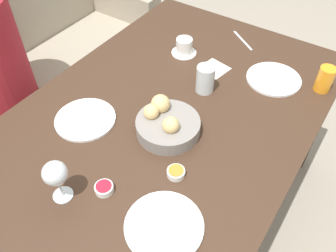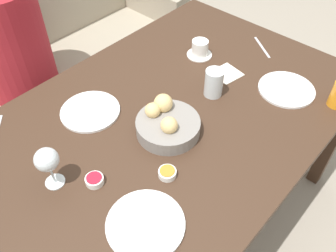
% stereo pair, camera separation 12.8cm
% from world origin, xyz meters
% --- Properties ---
extents(ground_plane, '(10.00, 10.00, 0.00)m').
position_xyz_m(ground_plane, '(0.00, 0.00, 0.00)').
color(ground_plane, gray).
extents(dining_table, '(1.58, 1.04, 0.75)m').
position_xyz_m(dining_table, '(0.00, 0.00, 0.67)').
color(dining_table, '#3D281C').
rests_on(dining_table, ground_plane).
extents(couch, '(1.82, 0.70, 0.87)m').
position_xyz_m(couch, '(0.12, 1.13, 0.31)').
color(couch, '#9E937F').
rests_on(couch, ground_plane).
extents(seated_person, '(0.38, 0.49, 1.21)m').
position_xyz_m(seated_person, '(-0.12, 0.98, 0.51)').
color(seated_person, '#23232D').
rests_on(seated_person, ground_plane).
extents(bread_basket, '(0.23, 0.23, 0.11)m').
position_xyz_m(bread_basket, '(-0.07, -0.05, 0.79)').
color(bread_basket, gray).
rests_on(bread_basket, dining_table).
extents(plate_near_left, '(0.24, 0.24, 0.01)m').
position_xyz_m(plate_near_left, '(-0.40, -0.26, 0.76)').
color(plate_near_left, white).
rests_on(plate_near_left, dining_table).
extents(plate_near_right, '(0.23, 0.23, 0.01)m').
position_xyz_m(plate_near_right, '(0.43, -0.27, 0.76)').
color(plate_near_right, white).
rests_on(plate_near_right, dining_table).
extents(plate_far_center, '(0.23, 0.23, 0.01)m').
position_xyz_m(plate_far_center, '(-0.20, 0.23, 0.76)').
color(plate_far_center, white).
rests_on(plate_far_center, dining_table).
extents(water_tumbler, '(0.07, 0.07, 0.12)m').
position_xyz_m(water_tumbler, '(0.20, -0.05, 0.81)').
color(water_tumbler, silver).
rests_on(water_tumbler, dining_table).
extents(wine_glass, '(0.08, 0.08, 0.16)m').
position_xyz_m(wine_glass, '(-0.49, 0.06, 0.86)').
color(wine_glass, silver).
rests_on(wine_glass, dining_table).
extents(coffee_cup, '(0.12, 0.12, 0.08)m').
position_xyz_m(coffee_cup, '(0.38, 0.15, 0.79)').
color(coffee_cup, white).
rests_on(coffee_cup, dining_table).
extents(jam_bowl_berry, '(0.06, 0.06, 0.03)m').
position_xyz_m(jam_bowl_berry, '(-0.40, -0.04, 0.77)').
color(jam_bowl_berry, white).
rests_on(jam_bowl_berry, dining_table).
extents(jam_bowl_honey, '(0.06, 0.06, 0.03)m').
position_xyz_m(jam_bowl_honey, '(-0.22, -0.19, 0.77)').
color(jam_bowl_honey, white).
rests_on(jam_bowl_honey, dining_table).
extents(fork_silver, '(0.11, 0.15, 0.00)m').
position_xyz_m(fork_silver, '(0.63, -0.03, 0.75)').
color(fork_silver, '#B7B7BC').
rests_on(fork_silver, dining_table).
extents(napkin, '(0.13, 0.13, 0.00)m').
position_xyz_m(napkin, '(0.35, -0.02, 0.75)').
color(napkin, silver).
rests_on(napkin, dining_table).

